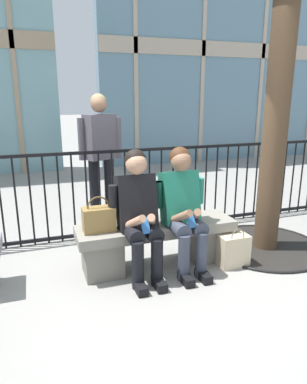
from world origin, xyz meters
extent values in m
plane|color=gray|center=(0.00, 0.00, 0.00)|extent=(60.00, 60.00, 0.00)
cube|color=gray|center=(0.00, 0.00, 0.40)|extent=(1.60, 0.44, 0.10)
cube|color=slate|center=(-0.56, 0.00, 0.17)|extent=(0.36, 0.37, 0.35)
cube|color=slate|center=(0.56, 0.00, 0.17)|extent=(0.36, 0.37, 0.35)
cylinder|color=black|center=(-0.31, -0.18, 0.47)|extent=(0.15, 0.40, 0.15)
cylinder|color=black|center=(-0.31, -0.38, 0.23)|extent=(0.11, 0.11, 0.45)
cube|color=black|center=(-0.31, -0.44, 0.04)|extent=(0.09, 0.22, 0.08)
cylinder|color=black|center=(-0.13, -0.18, 0.47)|extent=(0.15, 0.40, 0.15)
cylinder|color=black|center=(-0.13, -0.38, 0.23)|extent=(0.11, 0.11, 0.45)
cube|color=black|center=(-0.13, -0.44, 0.04)|extent=(0.09, 0.22, 0.08)
cube|color=black|center=(-0.22, -0.04, 0.71)|extent=(0.36, 0.30, 0.55)
cylinder|color=black|center=(-0.44, -0.04, 0.76)|extent=(0.08, 0.08, 0.26)
cylinder|color=tan|center=(-0.30, -0.26, 0.59)|extent=(0.16, 0.28, 0.20)
cylinder|color=black|center=(0.00, -0.04, 0.76)|extent=(0.08, 0.08, 0.26)
cylinder|color=tan|center=(-0.14, -0.26, 0.59)|extent=(0.16, 0.28, 0.20)
cube|color=#2D6BB7|center=(-0.22, -0.32, 0.57)|extent=(0.07, 0.10, 0.13)
sphere|color=tan|center=(-0.22, -0.06, 1.08)|extent=(0.20, 0.20, 0.20)
sphere|color=black|center=(-0.22, -0.03, 1.11)|extent=(0.20, 0.20, 0.20)
cylinder|color=#383D4C|center=(0.13, -0.18, 0.47)|extent=(0.15, 0.40, 0.15)
cylinder|color=#383D4C|center=(0.13, -0.38, 0.23)|extent=(0.11, 0.11, 0.45)
cube|color=black|center=(0.13, -0.44, 0.04)|extent=(0.09, 0.22, 0.08)
cylinder|color=#383D4C|center=(0.31, -0.18, 0.47)|extent=(0.15, 0.40, 0.15)
cylinder|color=#383D4C|center=(0.31, -0.38, 0.23)|extent=(0.11, 0.11, 0.45)
cube|color=black|center=(0.31, -0.44, 0.04)|extent=(0.09, 0.22, 0.08)
cube|color=#1E7259|center=(0.22, -0.04, 0.71)|extent=(0.36, 0.30, 0.55)
cylinder|color=#1E7259|center=(0.00, -0.04, 0.76)|extent=(0.08, 0.08, 0.26)
cylinder|color=#8E664C|center=(0.14, -0.26, 0.59)|extent=(0.16, 0.28, 0.20)
cylinder|color=#1E7259|center=(0.44, -0.04, 0.76)|extent=(0.08, 0.08, 0.26)
cylinder|color=#8E664C|center=(0.30, -0.26, 0.59)|extent=(0.16, 0.28, 0.20)
cube|color=#2D6BB7|center=(0.22, -0.32, 0.57)|extent=(0.07, 0.10, 0.13)
sphere|color=#8E664C|center=(0.22, -0.06, 1.08)|extent=(0.20, 0.20, 0.20)
sphere|color=#472816|center=(0.22, -0.03, 1.11)|extent=(0.20, 0.20, 0.20)
cube|color=olive|center=(-0.58, -0.01, 0.56)|extent=(0.30, 0.16, 0.23)
torus|color=brown|center=(-0.58, -0.01, 0.68)|extent=(0.21, 0.02, 0.21)
cube|color=beige|center=(0.73, -0.27, 0.16)|extent=(0.30, 0.18, 0.33)
torus|color=#685E4C|center=(0.73, -0.34, 0.35)|extent=(0.15, 0.01, 0.15)
torus|color=#685E4C|center=(0.73, -0.21, 0.35)|extent=(0.15, 0.01, 0.15)
cylinder|color=black|center=(-0.39, 1.32, 0.45)|extent=(0.13, 0.13, 0.90)
cube|color=black|center=(-0.39, 1.28, 0.03)|extent=(0.09, 0.22, 0.06)
cylinder|color=black|center=(-0.19, 1.32, 0.45)|extent=(0.13, 0.13, 0.90)
cube|color=black|center=(-0.19, 1.28, 0.03)|extent=(0.09, 0.22, 0.06)
cube|color=#4C4751|center=(-0.29, 1.32, 1.18)|extent=(0.44, 0.35, 0.56)
cylinder|color=#4C4751|center=(-0.53, 1.32, 1.16)|extent=(0.08, 0.08, 0.52)
cylinder|color=#4C4751|center=(-0.06, 1.32, 1.16)|extent=(0.08, 0.08, 0.52)
sphere|color=#8E664C|center=(-0.29, 1.32, 1.58)|extent=(0.20, 0.20, 0.20)
sphere|color=#997F59|center=(-0.29, 1.34, 1.61)|extent=(0.20, 0.20, 0.20)
cylinder|color=black|center=(-1.49, 0.93, 0.54)|extent=(0.02, 0.02, 1.07)
cylinder|color=black|center=(-1.34, 0.93, 0.54)|extent=(0.02, 0.02, 1.07)
cylinder|color=black|center=(-1.18, 0.93, 0.54)|extent=(0.02, 0.02, 1.07)
cylinder|color=black|center=(-1.02, 0.93, 0.54)|extent=(0.02, 0.02, 1.07)
cylinder|color=black|center=(-0.86, 0.93, 0.54)|extent=(0.02, 0.02, 1.07)
cylinder|color=black|center=(-0.71, 0.93, 0.54)|extent=(0.02, 0.02, 1.07)
cylinder|color=black|center=(-0.55, 0.93, 0.54)|extent=(0.02, 0.02, 1.07)
cylinder|color=black|center=(-0.39, 0.93, 0.54)|extent=(0.02, 0.02, 1.07)
cylinder|color=black|center=(-0.24, 0.93, 0.54)|extent=(0.02, 0.02, 1.07)
cylinder|color=black|center=(-0.08, 0.93, 0.54)|extent=(0.02, 0.02, 1.07)
cylinder|color=black|center=(0.08, 0.93, 0.54)|extent=(0.02, 0.02, 1.07)
cylinder|color=black|center=(0.24, 0.93, 0.54)|extent=(0.02, 0.02, 1.07)
cylinder|color=black|center=(0.39, 0.93, 0.54)|extent=(0.02, 0.02, 1.07)
cylinder|color=black|center=(0.55, 0.93, 0.54)|extent=(0.02, 0.02, 1.07)
cylinder|color=black|center=(0.71, 0.93, 0.54)|extent=(0.02, 0.02, 1.07)
cylinder|color=black|center=(0.86, 0.93, 0.54)|extent=(0.02, 0.02, 1.07)
cylinder|color=black|center=(1.02, 0.93, 0.54)|extent=(0.02, 0.02, 1.07)
cylinder|color=black|center=(1.18, 0.93, 0.54)|extent=(0.02, 0.02, 1.07)
cylinder|color=black|center=(1.34, 0.93, 0.54)|extent=(0.02, 0.02, 1.07)
cylinder|color=black|center=(1.49, 0.93, 0.54)|extent=(0.02, 0.02, 1.07)
cylinder|color=black|center=(1.65, 0.93, 0.54)|extent=(0.02, 0.02, 1.07)
cylinder|color=black|center=(1.81, 0.93, 0.54)|extent=(0.02, 0.02, 1.07)
cylinder|color=black|center=(1.96, 0.93, 0.54)|extent=(0.02, 0.02, 1.07)
cylinder|color=black|center=(2.12, 0.93, 0.54)|extent=(0.02, 0.02, 1.07)
cylinder|color=black|center=(2.28, 0.93, 0.54)|extent=(0.02, 0.02, 1.07)
cylinder|color=black|center=(2.43, 0.93, 0.54)|extent=(0.02, 0.02, 1.07)
cylinder|color=black|center=(2.59, 0.93, 0.54)|extent=(0.02, 0.02, 1.07)
cube|color=black|center=(0.00, 0.93, 0.05)|extent=(8.64, 0.04, 0.04)
cube|color=black|center=(0.00, 0.93, 1.05)|extent=(8.64, 0.04, 0.04)
cylinder|color=black|center=(1.33, 0.01, 0.01)|extent=(1.28, 1.28, 0.01)
torus|color=black|center=(1.33, 0.01, 0.01)|extent=(1.31, 1.31, 0.03)
cylinder|color=#4C3826|center=(1.33, 0.01, 1.70)|extent=(0.26, 0.26, 3.40)
cube|color=#AD9E8C|center=(4.78, 5.18, 2.80)|extent=(8.64, 0.04, 0.36)
camera|label=1|loc=(-1.11, -3.10, 1.68)|focal=32.81mm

